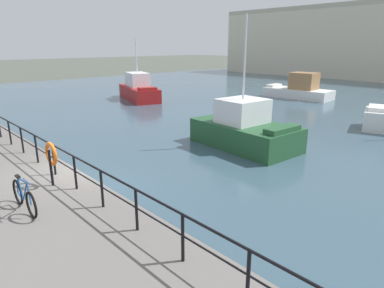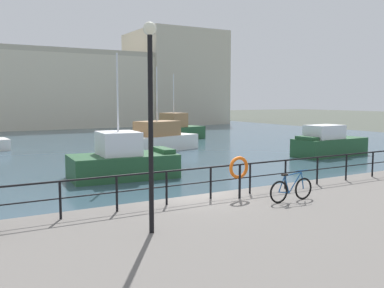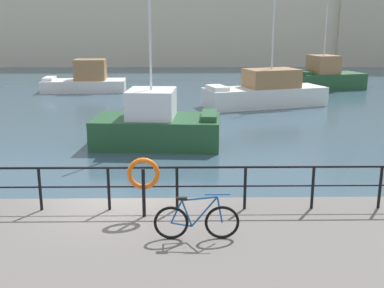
{
  "view_description": "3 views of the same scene",
  "coord_description": "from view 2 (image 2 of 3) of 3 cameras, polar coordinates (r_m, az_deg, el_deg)",
  "views": [
    {
      "loc": [
        10.79,
        -4.62,
        5.11
      ],
      "look_at": [
        2.42,
        3.26,
        1.68
      ],
      "focal_mm": 31.26,
      "sensor_mm": 36.0,
      "label": 1
    },
    {
      "loc": [
        -7.66,
        -12.59,
        4.16
      ],
      "look_at": [
        1.7,
        3.57,
        2.22
      ],
      "focal_mm": 40.54,
      "sensor_mm": 36.0,
      "label": 2
    },
    {
      "loc": [
        1.72,
        -11.26,
        5.21
      ],
      "look_at": [
        1.96,
        3.48,
        1.41
      ],
      "focal_mm": 43.75,
      "sensor_mm": 36.0,
      "label": 3
    }
  ],
  "objects": [
    {
      "name": "harbor_building",
      "position": [
        67.47,
        -18.05,
        7.03
      ],
      "size": [
        67.48,
        14.2,
        15.22
      ],
      "color": "beige",
      "rests_on": "ground_plane"
    },
    {
      "name": "parked_bicycle",
      "position": [
        14.34,
        12.93,
        -5.84
      ],
      "size": [
        1.77,
        0.09,
        0.98
      ],
      "rotation": [
        0.0,
        0.0,
        0.0
      ],
      "color": "black",
      "rests_on": "quay_promenade"
    },
    {
      "name": "life_ring_stand",
      "position": [
        14.42,
        6.19,
        -3.29
      ],
      "size": [
        0.75,
        0.16,
        1.4
      ],
      "color": "black",
      "rests_on": "quay_promenade"
    },
    {
      "name": "quay_promenade",
      "position": [
        10.47,
        20.73,
        -15.28
      ],
      "size": [
        56.0,
        13.0,
        0.88
      ],
      "primitive_type": "cube",
      "color": "slate",
      "rests_on": "ground_plane"
    },
    {
      "name": "quay_lamp_post",
      "position": [
        10.44,
        -5.49,
        5.54
      ],
      "size": [
        0.32,
        0.32,
        5.09
      ],
      "color": "black",
      "rests_on": "quay_promenade"
    },
    {
      "name": "ground_plane",
      "position": [
        15.31,
        1.2,
        -9.83
      ],
      "size": [
        240.0,
        240.0,
        0.0
      ],
      "primitive_type": "plane",
      "color": "#4C5147"
    },
    {
      "name": "water_basin",
      "position": [
        43.67,
        -19.84,
        0.13
      ],
      "size": [
        80.0,
        60.0,
        0.01
      ],
      "primitive_type": "cube",
      "color": "#385160",
      "rests_on": "ground_plane"
    },
    {
      "name": "moored_white_yacht",
      "position": [
        33.2,
        17.5,
        0.04
      ],
      "size": [
        5.87,
        2.58,
        2.28
      ],
      "rotation": [
        0.0,
        0.0,
        3.19
      ],
      "color": "#23512D",
      "rests_on": "water_basin"
    },
    {
      "name": "quay_railing",
      "position": [
        13.87,
        -0.36,
        -4.62
      ],
      "size": [
        24.44,
        0.07,
        1.08
      ],
      "color": "black",
      "rests_on": "quay_promenade"
    },
    {
      "name": "moored_cabin_cruiser",
      "position": [
        23.12,
        -9.14,
        -2.21
      ],
      "size": [
        5.66,
        3.3,
        6.51
      ],
      "rotation": [
        0.0,
        0.0,
        -0.08
      ],
      "color": "#23512D",
      "rests_on": "water_basin"
    },
    {
      "name": "moored_green_narrowboat",
      "position": [
        44.87,
        -2.04,
        1.91
      ],
      "size": [
        6.01,
        4.07,
        6.64
      ],
      "rotation": [
        0.0,
        0.0,
        3.4
      ],
      "color": "#23512D",
      "rests_on": "water_basin"
    },
    {
      "name": "moored_red_daysailer",
      "position": [
        34.75,
        -5.03,
        0.58
      ],
      "size": [
        8.3,
        4.87,
        6.7
      ],
      "rotation": [
        0.0,
        0.0,
        3.45
      ],
      "color": "white",
      "rests_on": "water_basin"
    }
  ]
}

